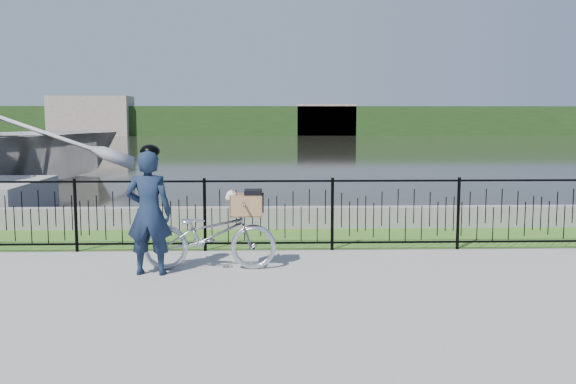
{
  "coord_description": "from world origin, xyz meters",
  "views": [
    {
      "loc": [
        -0.01,
        -8.33,
        2.13
      ],
      "look_at": [
        0.28,
        1.0,
        1.0
      ],
      "focal_mm": 40.0,
      "sensor_mm": 36.0,
      "label": 1
    }
  ],
  "objects": [
    {
      "name": "far_treeline",
      "position": [
        0.0,
        60.0,
        1.5
      ],
      "size": [
        120.0,
        6.0,
        3.0
      ],
      "primitive_type": "cube",
      "color": "#234219",
      "rests_on": "ground"
    },
    {
      "name": "bicycle_rig",
      "position": [
        -0.81,
        0.4,
        0.5
      ],
      "size": [
        1.84,
        0.64,
        1.12
      ],
      "color": "#AEB2BB",
      "rests_on": "ground"
    },
    {
      "name": "water",
      "position": [
        0.0,
        33.0,
        0.0
      ],
      "size": [
        120.0,
        120.0,
        0.0
      ],
      "primitive_type": "plane",
      "color": "black",
      "rests_on": "ground"
    },
    {
      "name": "far_building_right",
      "position": [
        6.0,
        58.5,
        1.6
      ],
      "size": [
        6.0,
        3.0,
        3.2
      ],
      "primitive_type": "cube",
      "color": "#9F9080",
      "rests_on": "ground"
    },
    {
      "name": "far_building_left",
      "position": [
        -18.0,
        58.0,
        2.0
      ],
      "size": [
        8.0,
        4.0,
        4.0
      ],
      "primitive_type": "cube",
      "color": "#9F9080",
      "rests_on": "ground"
    },
    {
      "name": "grass_strip",
      "position": [
        0.0,
        2.6,
        0.0
      ],
      "size": [
        60.0,
        2.0,
        0.01
      ],
      "primitive_type": "cube",
      "color": "#406D22",
      "rests_on": "ground"
    },
    {
      "name": "cyclist",
      "position": [
        -1.59,
        0.13,
        0.86
      ],
      "size": [
        0.63,
        0.43,
        1.74
      ],
      "color": "#142138",
      "rests_on": "ground"
    },
    {
      "name": "ground",
      "position": [
        0.0,
        0.0,
        0.0
      ],
      "size": [
        120.0,
        120.0,
        0.0
      ],
      "primitive_type": "plane",
      "color": "gray",
      "rests_on": "ground"
    },
    {
      "name": "fence",
      "position": [
        0.0,
        1.6,
        0.58
      ],
      "size": [
        14.0,
        0.06,
        1.15
      ],
      "primitive_type": null,
      "color": "black",
      "rests_on": "ground"
    },
    {
      "name": "quay_wall",
      "position": [
        0.0,
        3.6,
        0.2
      ],
      "size": [
        60.0,
        0.3,
        0.4
      ],
      "primitive_type": "cube",
      "color": "gray",
      "rests_on": "ground"
    }
  ]
}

